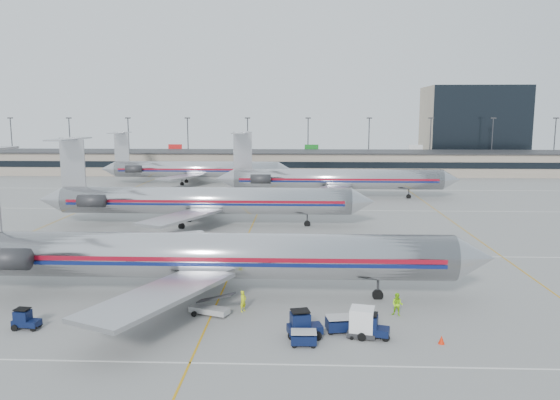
{
  "coord_description": "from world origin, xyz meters",
  "views": [
    {
      "loc": [
        7.18,
        -51.05,
        15.89
      ],
      "look_at": [
        4.25,
        22.12,
        4.5
      ],
      "focal_mm": 35.0,
      "sensor_mm": 36.0,
      "label": 1
    }
  ],
  "objects_px": {
    "jet_second_row": "(199,200)",
    "tug_center": "(303,325)",
    "jet_foreground": "(194,255)",
    "belt_loader": "(210,308)",
    "uld_container": "(362,322)"
  },
  "relations": [
    {
      "from": "uld_container",
      "to": "belt_loader",
      "type": "xyz_separation_m",
      "value": [
        -11.72,
        3.86,
        -0.54
      ]
    },
    {
      "from": "jet_foreground",
      "to": "tug_center",
      "type": "height_order",
      "value": "jet_foreground"
    },
    {
      "from": "jet_second_row",
      "to": "tug_center",
      "type": "relative_size",
      "value": 18.14
    },
    {
      "from": "uld_container",
      "to": "belt_loader",
      "type": "bearing_deg",
      "value": 174.25
    },
    {
      "from": "jet_second_row",
      "to": "tug_center",
      "type": "xyz_separation_m",
      "value": [
        14.99,
        -40.02,
        -2.8
      ]
    },
    {
      "from": "jet_second_row",
      "to": "tug_center",
      "type": "height_order",
      "value": "jet_second_row"
    },
    {
      "from": "jet_foreground",
      "to": "jet_second_row",
      "type": "bearing_deg",
      "value": 99.78
    },
    {
      "from": "jet_second_row",
      "to": "belt_loader",
      "type": "xyz_separation_m",
      "value": [
        7.57,
        -35.85,
        -3.19
      ]
    },
    {
      "from": "uld_container",
      "to": "belt_loader",
      "type": "distance_m",
      "value": 12.35
    },
    {
      "from": "jet_foreground",
      "to": "uld_container",
      "type": "bearing_deg",
      "value": -30.61
    },
    {
      "from": "jet_foreground",
      "to": "uld_container",
      "type": "distance_m",
      "value": 16.33
    },
    {
      "from": "tug_center",
      "to": "belt_loader",
      "type": "height_order",
      "value": "tug_center"
    },
    {
      "from": "jet_foreground",
      "to": "tug_center",
      "type": "bearing_deg",
      "value": -41.66
    },
    {
      "from": "jet_second_row",
      "to": "uld_container",
      "type": "bearing_deg",
      "value": -64.1
    },
    {
      "from": "jet_foreground",
      "to": "jet_second_row",
      "type": "xyz_separation_m",
      "value": [
        -5.43,
        31.52,
        -0.1
      ]
    }
  ]
}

